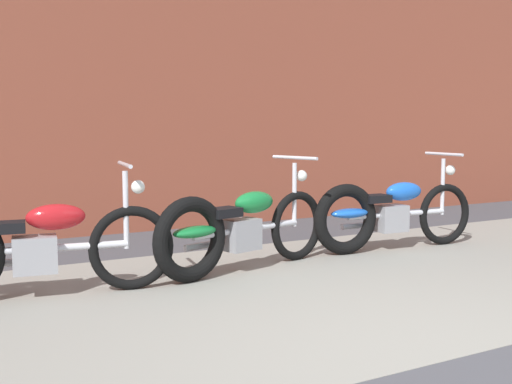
{
  "coord_description": "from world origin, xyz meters",
  "views": [
    {
      "loc": [
        -2.56,
        -2.4,
        1.3
      ],
      "look_at": [
        -0.04,
        2.19,
        0.75
      ],
      "focal_mm": 43.22,
      "sensor_mm": 36.0,
      "label": 1
    }
  ],
  "objects": [
    {
      "name": "motorcycle_green",
      "position": [
        -0.13,
        2.45,
        0.4
      ],
      "size": [
        1.97,
        0.74,
        1.03
      ],
      "rotation": [
        0.0,
        0.0,
        0.24
      ],
      "color": "black",
      "rests_on": "ground"
    },
    {
      "name": "ground_plane",
      "position": [
        0.0,
        0.0,
        0.0
      ],
      "size": [
        80.0,
        80.0,
        0.0
      ],
      "primitive_type": "plane",
      "color": "#47474C"
    },
    {
      "name": "brick_building_wall",
      "position": [
        0.0,
        5.2,
        2.64
      ],
      "size": [
        36.0,
        0.5,
        5.28
      ],
      "primitive_type": "cube",
      "color": "brown",
      "rests_on": "ground"
    },
    {
      "name": "sidewalk_slab",
      "position": [
        0.0,
        1.75,
        0.0
      ],
      "size": [
        36.0,
        3.5,
        0.01
      ],
      "primitive_type": "cube",
      "color": "gray",
      "rests_on": "ground"
    },
    {
      "name": "motorcycle_red",
      "position": [
        -1.9,
        2.45,
        0.4
      ],
      "size": [
        2.0,
        0.64,
        1.03
      ],
      "rotation": [
        0.0,
        0.0,
        -0.14
      ],
      "color": "black",
      "rests_on": "ground"
    },
    {
      "name": "motorcycle_blue",
      "position": [
        1.72,
        2.59,
        0.4
      ],
      "size": [
        2.01,
        0.58,
        1.03
      ],
      "rotation": [
        0.0,
        0.0,
        -0.07
      ],
      "color": "black",
      "rests_on": "ground"
    }
  ]
}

